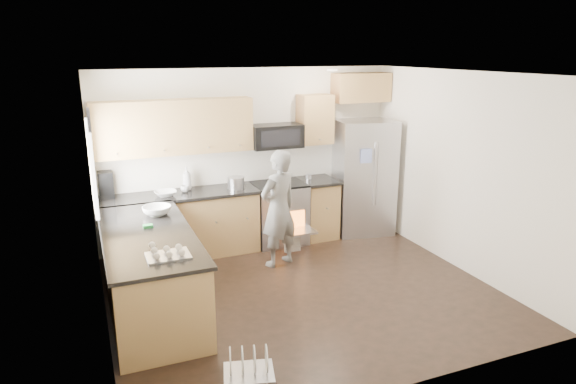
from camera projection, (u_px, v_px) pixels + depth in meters
name	position (u px, v px, depth m)	size (l,w,h in m)	color
ground	(302.00, 292.00, 6.25)	(4.50, 4.50, 0.00)	black
room_shell	(300.00, 157.00, 5.80)	(4.54, 4.04, 2.62)	white
back_cabinet_run	(216.00, 186.00, 7.33)	(4.45, 0.64, 2.50)	#9D693F
peninsula	(150.00, 272.00, 5.71)	(0.96, 2.36, 1.03)	#9D693F
stove_range	(279.00, 199.00, 7.70)	(0.76, 0.97, 1.79)	#B7B7BC
refrigerator	(364.00, 177.00, 8.11)	(0.99, 0.83, 1.80)	#B7B7BC
person	(279.00, 209.00, 6.85)	(0.58, 0.38, 1.59)	gray
dish_rack	(249.00, 367.00, 4.64)	(0.53, 0.47, 0.28)	#B7B7BC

